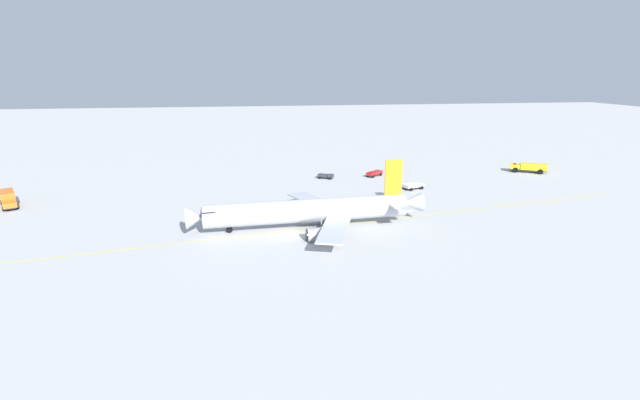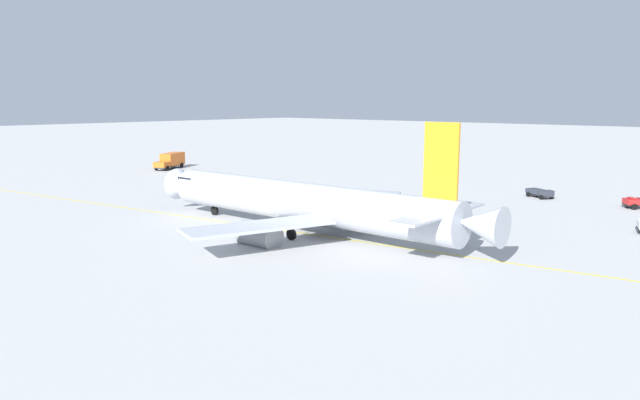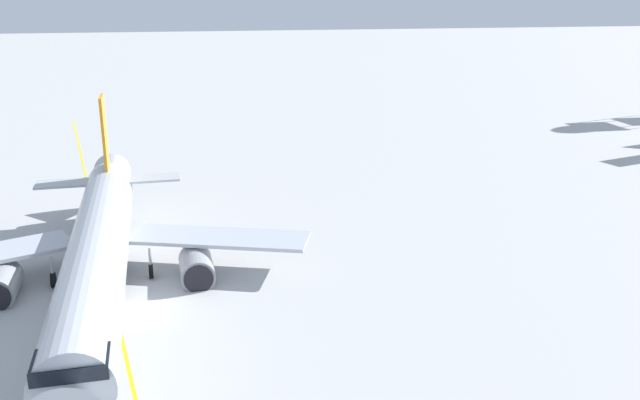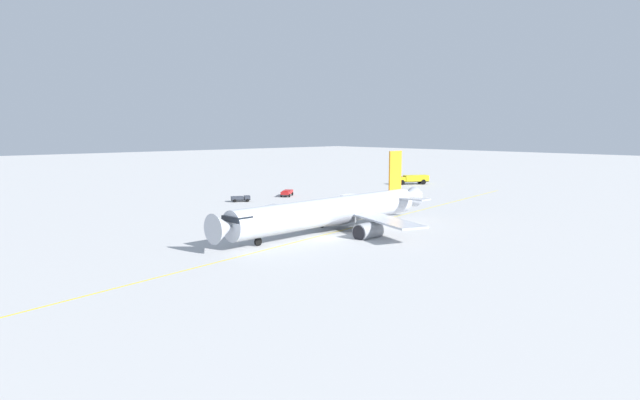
{
  "view_description": "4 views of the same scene",
  "coord_description": "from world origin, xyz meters",
  "views": [
    {
      "loc": [
        7.32,
        75.23,
        26.98
      ],
      "look_at": [
        -6.33,
        -5.57,
        4.16
      ],
      "focal_mm": 26.12,
      "sensor_mm": 36.0,
      "label": 1
    },
    {
      "loc": [
        -44.32,
        39.68,
        13.36
      ],
      "look_at": [
        -4.39,
        -4.7,
        3.15
      ],
      "focal_mm": 32.47,
      "sensor_mm": 36.0,
      "label": 2
    },
    {
      "loc": [
        43.57,
        3.97,
        20.89
      ],
      "look_at": [
        -10.37,
        14.5,
        3.8
      ],
      "focal_mm": 38.8,
      "sensor_mm": 36.0,
      "label": 3
    },
    {
      "loc": [
        52.2,
        55.05,
        15.22
      ],
      "look_at": [
        -4.73,
        -6.09,
        4.39
      ],
      "focal_mm": 30.68,
      "sensor_mm": 36.0,
      "label": 4
    }
  ],
  "objects": [
    {
      "name": "ground_plane",
      "position": [
        0.0,
        0.0,
        0.0
      ],
      "size": [
        600.0,
        600.0,
        0.0
      ],
      "primitive_type": "plane",
      "color": "#B2B2B2"
    },
    {
      "name": "airliner_main",
      "position": [
        -4.07,
        -2.67,
        2.89
      ],
      "size": [
        42.36,
        31.56,
        11.97
      ],
      "rotation": [
        0.0,
        0.0,
        0.04
      ],
      "color": "#B2B7C1",
      "rests_on": "ground_plane"
    },
    {
      "name": "taxiway_centreline",
      "position": [
        -4.86,
        -2.23,
        0.0
      ],
      "size": [
        137.07,
        24.15,
        0.01
      ],
      "rotation": [
        0.0,
        0.0,
        0.17
      ],
      "color": "yellow",
      "rests_on": "ground_plane"
    }
  ]
}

